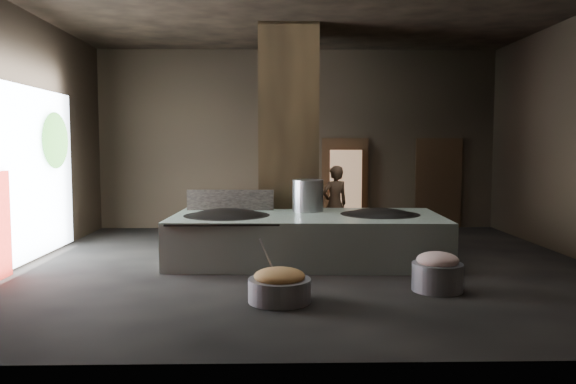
{
  "coord_description": "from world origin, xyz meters",
  "views": [
    {
      "loc": [
        -0.56,
        -9.76,
        2.1
      ],
      "look_at": [
        -0.33,
        0.49,
        1.25
      ],
      "focal_mm": 35.0,
      "sensor_mm": 36.0,
      "label": 1
    }
  ],
  "objects_px": {
    "wok_left": "(227,220)",
    "cook": "(335,204)",
    "stock_pot": "(308,196)",
    "wok_right": "(380,219)",
    "meat_basin": "(437,277)",
    "veg_basin": "(280,290)",
    "hearth_platform": "(307,238)"
  },
  "relations": [
    {
      "from": "wok_left",
      "to": "cook",
      "type": "xyz_separation_m",
      "value": [
        2.16,
        1.94,
        0.09
      ]
    },
    {
      "from": "stock_pot",
      "to": "cook",
      "type": "height_order",
      "value": "cook"
    },
    {
      "from": "wok_left",
      "to": "wok_right",
      "type": "relative_size",
      "value": 1.07
    },
    {
      "from": "wok_left",
      "to": "stock_pot",
      "type": "distance_m",
      "value": 1.66
    },
    {
      "from": "wok_left",
      "to": "meat_basin",
      "type": "xyz_separation_m",
      "value": [
        3.23,
        -2.13,
        -0.55
      ]
    },
    {
      "from": "wok_left",
      "to": "meat_basin",
      "type": "distance_m",
      "value": 3.91
    },
    {
      "from": "wok_right",
      "to": "meat_basin",
      "type": "xyz_separation_m",
      "value": [
        0.43,
        -2.23,
        -0.55
      ]
    },
    {
      "from": "wok_left",
      "to": "cook",
      "type": "relative_size",
      "value": 0.92
    },
    {
      "from": "wok_right",
      "to": "stock_pot",
      "type": "bearing_deg",
      "value": 158.96
    },
    {
      "from": "wok_right",
      "to": "meat_basin",
      "type": "height_order",
      "value": "wok_right"
    },
    {
      "from": "wok_left",
      "to": "veg_basin",
      "type": "xyz_separation_m",
      "value": [
        0.94,
        -2.66,
        -0.59
      ]
    },
    {
      "from": "wok_right",
      "to": "cook",
      "type": "distance_m",
      "value": 1.94
    },
    {
      "from": "hearth_platform",
      "to": "wok_left",
      "type": "height_order",
      "value": "wok_left"
    },
    {
      "from": "stock_pot",
      "to": "meat_basin",
      "type": "bearing_deg",
      "value": -57.69
    },
    {
      "from": "meat_basin",
      "to": "hearth_platform",
      "type": "bearing_deg",
      "value": 129.18
    },
    {
      "from": "stock_pot",
      "to": "cook",
      "type": "distance_m",
      "value": 1.52
    },
    {
      "from": "cook",
      "to": "veg_basin",
      "type": "relative_size",
      "value": 1.97
    },
    {
      "from": "stock_pot",
      "to": "cook",
      "type": "bearing_deg",
      "value": 63.64
    },
    {
      "from": "wok_left",
      "to": "veg_basin",
      "type": "relative_size",
      "value": 1.8
    },
    {
      "from": "hearth_platform",
      "to": "wok_left",
      "type": "bearing_deg",
      "value": -175.49
    },
    {
      "from": "hearth_platform",
      "to": "wok_right",
      "type": "bearing_deg",
      "value": 4.66
    },
    {
      "from": "wok_left",
      "to": "wok_right",
      "type": "bearing_deg",
      "value": 2.05
    },
    {
      "from": "wok_right",
      "to": "hearth_platform",
      "type": "bearing_deg",
      "value": -177.88
    },
    {
      "from": "wok_left",
      "to": "wok_right",
      "type": "xyz_separation_m",
      "value": [
        2.8,
        0.1,
        0.0
      ]
    },
    {
      "from": "veg_basin",
      "to": "cook",
      "type": "bearing_deg",
      "value": 75.06
    },
    {
      "from": "wok_right",
      "to": "stock_pot",
      "type": "distance_m",
      "value": 1.44
    },
    {
      "from": "veg_basin",
      "to": "wok_left",
      "type": "bearing_deg",
      "value": 109.38
    },
    {
      "from": "wok_right",
      "to": "meat_basin",
      "type": "relative_size",
      "value": 1.95
    },
    {
      "from": "hearth_platform",
      "to": "cook",
      "type": "bearing_deg",
      "value": 71.85
    },
    {
      "from": "hearth_platform",
      "to": "stock_pot",
      "type": "height_order",
      "value": "stock_pot"
    },
    {
      "from": "cook",
      "to": "wok_right",
      "type": "bearing_deg",
      "value": 86.31
    },
    {
      "from": "meat_basin",
      "to": "wok_right",
      "type": "bearing_deg",
      "value": 100.84
    }
  ]
}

